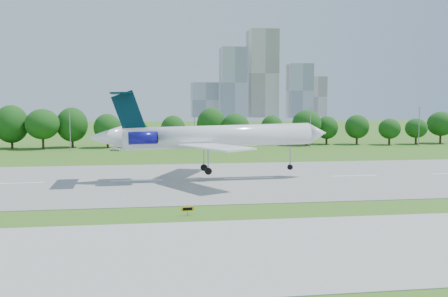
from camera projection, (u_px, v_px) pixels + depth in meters
ground at (131, 212)px, 62.46m from camera, size 600.00×600.00×0.00m
runway at (137, 181)px, 87.09m from camera, size 400.00×45.00×0.08m
taxiway at (122, 255)px, 44.71m from camera, size 400.00×23.00×0.08m
tree_line at (143, 127)px, 152.55m from camera, size 288.40×8.40×10.40m
light_poles at (133, 128)px, 142.32m from camera, size 175.90×0.25×12.19m
skyline at (258, 84)px, 458.87m from camera, size 127.00×52.00×80.00m
airliner at (207, 136)px, 88.03m from camera, size 42.61×31.09×14.60m
taxi_sign_centre at (188, 209)px, 60.51m from camera, size 1.56×0.35×1.09m
service_vehicle_b at (115, 149)px, 141.43m from camera, size 3.35×2.43×1.06m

